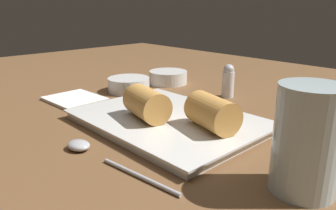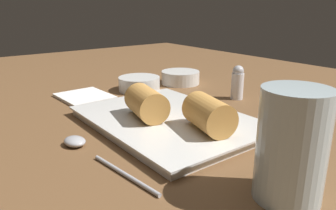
{
  "view_description": "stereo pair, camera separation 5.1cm",
  "coord_description": "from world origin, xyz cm",
  "px_view_note": "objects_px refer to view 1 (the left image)",
  "views": [
    {
      "loc": [
        37.43,
        -31.95,
        20.74
      ],
      "look_at": [
        1.6,
        1.55,
        5.43
      ],
      "focal_mm": 35.0,
      "sensor_mm": 36.0,
      "label": 1
    },
    {
      "loc": [
        40.7,
        -28.07,
        20.74
      ],
      "look_at": [
        1.6,
        1.55,
        5.43
      ],
      "focal_mm": 35.0,
      "sensor_mm": 36.0,
      "label": 2
    }
  ],
  "objects_px": {
    "napkin": "(75,99)",
    "salt_shaker": "(228,81)",
    "drinking_glass": "(307,140)",
    "dipping_bowl_far": "(168,77)",
    "spoon": "(90,151)",
    "serving_plate": "(168,121)",
    "dipping_bowl_near": "(129,84)"
  },
  "relations": [
    {
      "from": "serving_plate",
      "to": "dipping_bowl_near",
      "type": "bearing_deg",
      "value": 159.09
    },
    {
      "from": "dipping_bowl_far",
      "to": "napkin",
      "type": "distance_m",
      "value": 0.24
    },
    {
      "from": "serving_plate",
      "to": "dipping_bowl_far",
      "type": "height_order",
      "value": "dipping_bowl_far"
    },
    {
      "from": "dipping_bowl_near",
      "to": "dipping_bowl_far",
      "type": "relative_size",
      "value": 1.0
    },
    {
      "from": "spoon",
      "to": "napkin",
      "type": "relative_size",
      "value": 1.68
    },
    {
      "from": "serving_plate",
      "to": "salt_shaker",
      "type": "distance_m",
      "value": 0.21
    },
    {
      "from": "dipping_bowl_far",
      "to": "spoon",
      "type": "distance_m",
      "value": 0.41
    },
    {
      "from": "dipping_bowl_far",
      "to": "drinking_glass",
      "type": "distance_m",
      "value": 0.5
    },
    {
      "from": "spoon",
      "to": "drinking_glass",
      "type": "distance_m",
      "value": 0.26
    },
    {
      "from": "napkin",
      "to": "dipping_bowl_near",
      "type": "bearing_deg",
      "value": 82.91
    },
    {
      "from": "salt_shaker",
      "to": "dipping_bowl_near",
      "type": "bearing_deg",
      "value": -145.5
    },
    {
      "from": "napkin",
      "to": "salt_shaker",
      "type": "height_order",
      "value": "salt_shaker"
    },
    {
      "from": "dipping_bowl_far",
      "to": "dipping_bowl_near",
      "type": "bearing_deg",
      "value": -92.5
    },
    {
      "from": "drinking_glass",
      "to": "salt_shaker",
      "type": "height_order",
      "value": "drinking_glass"
    },
    {
      "from": "serving_plate",
      "to": "napkin",
      "type": "height_order",
      "value": "serving_plate"
    },
    {
      "from": "serving_plate",
      "to": "spoon",
      "type": "relative_size",
      "value": 1.53
    },
    {
      "from": "dipping_bowl_near",
      "to": "serving_plate",
      "type": "bearing_deg",
      "value": -20.91
    },
    {
      "from": "dipping_bowl_far",
      "to": "salt_shaker",
      "type": "xyz_separation_m",
      "value": [
        0.17,
        0.01,
        0.02
      ]
    },
    {
      "from": "spoon",
      "to": "salt_shaker",
      "type": "distance_m",
      "value": 0.35
    },
    {
      "from": "dipping_bowl_near",
      "to": "salt_shaker",
      "type": "xyz_separation_m",
      "value": [
        0.18,
        0.12,
        0.02
      ]
    },
    {
      "from": "serving_plate",
      "to": "salt_shaker",
      "type": "xyz_separation_m",
      "value": [
        -0.04,
        0.2,
        0.03
      ]
    },
    {
      "from": "drinking_glass",
      "to": "napkin",
      "type": "bearing_deg",
      "value": -178.3
    },
    {
      "from": "spoon",
      "to": "salt_shaker",
      "type": "xyz_separation_m",
      "value": [
        -0.05,
        0.35,
        0.03
      ]
    },
    {
      "from": "napkin",
      "to": "drinking_glass",
      "type": "xyz_separation_m",
      "value": [
        0.46,
        0.01,
        0.05
      ]
    },
    {
      "from": "drinking_glass",
      "to": "dipping_bowl_near",
      "type": "bearing_deg",
      "value": 166.23
    },
    {
      "from": "napkin",
      "to": "salt_shaker",
      "type": "bearing_deg",
      "value": 51.84
    },
    {
      "from": "serving_plate",
      "to": "spoon",
      "type": "bearing_deg",
      "value": -86.02
    },
    {
      "from": "napkin",
      "to": "drinking_glass",
      "type": "height_order",
      "value": "drinking_glass"
    },
    {
      "from": "napkin",
      "to": "spoon",
      "type": "bearing_deg",
      "value": -23.49
    },
    {
      "from": "spoon",
      "to": "drinking_glass",
      "type": "relative_size",
      "value": 1.67
    },
    {
      "from": "salt_shaker",
      "to": "drinking_glass",
      "type": "bearing_deg",
      "value": -40.64
    },
    {
      "from": "serving_plate",
      "to": "spoon",
      "type": "height_order",
      "value": "serving_plate"
    }
  ]
}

